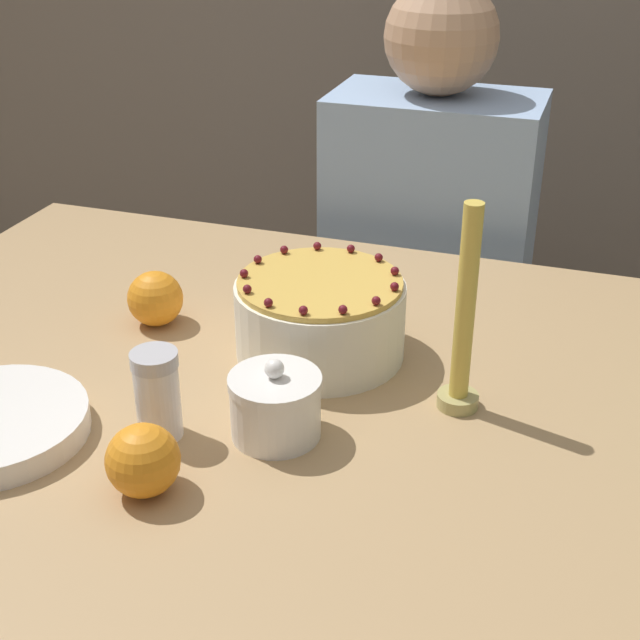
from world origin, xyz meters
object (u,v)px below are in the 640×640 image
at_px(candle, 464,329).
at_px(sugar_bowl, 275,405).
at_px(person_man_blue_shirt, 425,313).
at_px(sugar_shaker, 157,394).
at_px(cake, 320,318).

bearing_deg(candle, sugar_bowl, -146.32).
bearing_deg(person_man_blue_shirt, sugar_bowl, 88.83).
xyz_separation_m(sugar_bowl, person_man_blue_shirt, (0.02, 0.82, -0.27)).
xyz_separation_m(sugar_shaker, candle, (0.33, 0.18, 0.05)).
relative_size(cake, sugar_bowl, 2.10).
relative_size(cake, sugar_shaker, 2.06).
bearing_deg(cake, person_man_blue_shirt, 87.31).
xyz_separation_m(cake, candle, (0.21, -0.07, 0.06)).
distance_m(cake, sugar_shaker, 0.28).
height_order(sugar_shaker, person_man_blue_shirt, person_man_blue_shirt).
height_order(sugar_bowl, sugar_shaker, sugar_shaker).
relative_size(sugar_shaker, candle, 0.41).
xyz_separation_m(cake, sugar_bowl, (0.01, -0.21, -0.02)).
bearing_deg(cake, sugar_bowl, -86.66).
relative_size(cake, candle, 0.86).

